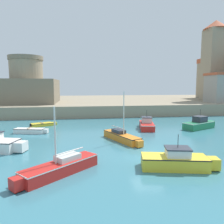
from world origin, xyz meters
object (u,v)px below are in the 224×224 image
(motorboat_red_8, at_px, (147,124))
(harbor_shed_near_wharf, at_px, (224,88))
(motorboat_yellow_3, at_px, (177,161))
(sailboat_red_5, at_px, (60,167))
(motorboat_green_7, at_px, (200,124))
(dinghy_white_0, at_px, (30,131))
(sailboat_orange_4, at_px, (122,136))
(dinghy_yellow_6, at_px, (43,124))
(fortress, at_px, (27,87))

(motorboat_red_8, xyz_separation_m, harbor_shed_near_wharf, (20.85, 14.20, 4.57))
(motorboat_yellow_3, height_order, sailboat_red_5, sailboat_red_5)
(motorboat_green_7, height_order, harbor_shed_near_wharf, harbor_shed_near_wharf)
(dinghy_white_0, height_order, sailboat_orange_4, sailboat_orange_4)
(dinghy_yellow_6, bearing_deg, motorboat_red_8, -15.50)
(dinghy_white_0, distance_m, motorboat_yellow_3, 17.80)
(sailboat_red_5, height_order, motorboat_red_8, sailboat_red_5)
(dinghy_yellow_6, relative_size, harbor_shed_near_wharf, 0.54)
(fortress, bearing_deg, dinghy_white_0, -76.79)
(motorboat_yellow_3, relative_size, dinghy_yellow_6, 1.47)
(fortress, bearing_deg, sailboat_orange_4, -59.78)
(dinghy_yellow_6, bearing_deg, motorboat_yellow_3, -56.59)
(sailboat_orange_4, xyz_separation_m, fortress, (-14.72, 25.27, 4.84))
(dinghy_yellow_6, distance_m, motorboat_green_7, 21.14)
(dinghy_yellow_6, bearing_deg, sailboat_orange_4, -46.12)
(motorboat_green_7, bearing_deg, dinghy_white_0, 179.17)
(motorboat_green_7, height_order, motorboat_red_8, motorboat_green_7)
(sailboat_orange_4, distance_m, fortress, 29.64)
(dinghy_white_0, distance_m, fortress, 21.34)
(motorboat_yellow_3, xyz_separation_m, harbor_shed_near_wharf, (23.03, 27.94, 4.56))
(harbor_shed_near_wharf, bearing_deg, dinghy_white_0, -156.95)
(motorboat_yellow_3, distance_m, sailboat_orange_4, 8.18)
(dinghy_white_0, bearing_deg, sailboat_orange_4, -26.94)
(dinghy_white_0, relative_size, fortress, 0.34)
(sailboat_orange_4, distance_m, harbor_shed_near_wharf, 32.62)
(dinghy_white_0, relative_size, motorboat_red_8, 0.74)
(motorboat_yellow_3, bearing_deg, motorboat_green_7, 54.58)
(dinghy_white_0, distance_m, motorboat_green_7, 21.22)
(motorboat_red_8, relative_size, fortress, 0.46)
(motorboat_yellow_3, distance_m, sailboat_red_5, 7.71)
(motorboat_yellow_3, height_order, motorboat_red_8, motorboat_red_8)
(sailboat_orange_4, bearing_deg, harbor_shed_near_wharf, 38.45)
(motorboat_yellow_3, distance_m, motorboat_red_8, 13.91)
(sailboat_orange_4, distance_m, dinghy_yellow_6, 13.45)
(sailboat_red_5, distance_m, harbor_shed_near_wharf, 41.68)
(dinghy_yellow_6, height_order, motorboat_green_7, motorboat_green_7)
(motorboat_green_7, relative_size, motorboat_red_8, 0.97)
(motorboat_yellow_3, relative_size, motorboat_green_7, 0.99)
(sailboat_orange_4, height_order, sailboat_red_5, sailboat_orange_4)
(motorboat_red_8, bearing_deg, fortress, 134.64)
(sailboat_orange_4, xyz_separation_m, sailboat_red_5, (-5.45, -7.69, 0.02))
(dinghy_white_0, xyz_separation_m, sailboat_orange_4, (9.98, -5.07, 0.14))
(dinghy_white_0, xyz_separation_m, motorboat_green_7, (21.21, -0.31, 0.29))
(dinghy_white_0, bearing_deg, motorboat_yellow_3, -46.59)
(harbor_shed_near_wharf, bearing_deg, motorboat_red_8, -145.74)
(motorboat_green_7, distance_m, harbor_shed_near_wharf, 21.27)
(dinghy_white_0, distance_m, sailboat_orange_4, 11.19)
(motorboat_yellow_3, xyz_separation_m, sailboat_orange_4, (-2.26, 7.86, -0.11))
(sailboat_orange_4, distance_m, motorboat_red_8, 7.36)
(sailboat_red_5, xyz_separation_m, motorboat_red_8, (9.88, 13.56, 0.08))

